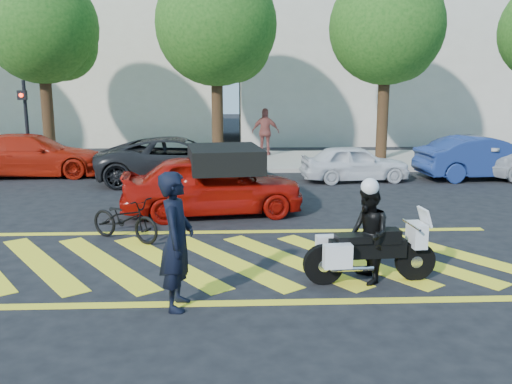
{
  "coord_description": "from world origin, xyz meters",
  "views": [
    {
      "loc": [
        0.6,
        -9.25,
        3.14
      ],
      "look_at": [
        1.03,
        1.01,
        1.05
      ],
      "focal_mm": 38.0,
      "sensor_mm": 36.0,
      "label": 1
    }
  ],
  "objects_px": {
    "parked_right": "(483,158)",
    "red_convertible": "(213,184)",
    "police_motorcycle": "(368,251)",
    "parked_left": "(32,155)",
    "officer_moto": "(368,235)",
    "parked_mid_right": "(355,163)",
    "bicycle": "(125,219)",
    "officer_bike": "(177,241)",
    "parked_mid_left": "(180,160)"
  },
  "relations": [
    {
      "from": "parked_right",
      "to": "red_convertible",
      "type": "bearing_deg",
      "value": 111.73
    },
    {
      "from": "police_motorcycle",
      "to": "parked_right",
      "type": "bearing_deg",
      "value": 51.88
    },
    {
      "from": "police_motorcycle",
      "to": "parked_left",
      "type": "height_order",
      "value": "parked_left"
    },
    {
      "from": "officer_moto",
      "to": "parked_mid_right",
      "type": "relative_size",
      "value": 0.45
    },
    {
      "from": "bicycle",
      "to": "parked_left",
      "type": "height_order",
      "value": "parked_left"
    },
    {
      "from": "bicycle",
      "to": "officer_bike",
      "type": "bearing_deg",
      "value": -125.4
    },
    {
      "from": "officer_moto",
      "to": "parked_left",
      "type": "relative_size",
      "value": 0.32
    },
    {
      "from": "red_convertible",
      "to": "parked_right",
      "type": "bearing_deg",
      "value": -70.18
    },
    {
      "from": "parked_right",
      "to": "police_motorcycle",
      "type": "bearing_deg",
      "value": 140.75
    },
    {
      "from": "bicycle",
      "to": "parked_mid_left",
      "type": "relative_size",
      "value": 0.33
    },
    {
      "from": "police_motorcycle",
      "to": "officer_moto",
      "type": "distance_m",
      "value": 0.26
    },
    {
      "from": "bicycle",
      "to": "police_motorcycle",
      "type": "distance_m",
      "value": 4.99
    },
    {
      "from": "police_motorcycle",
      "to": "red_convertible",
      "type": "bearing_deg",
      "value": 115.07
    },
    {
      "from": "officer_bike",
      "to": "parked_right",
      "type": "height_order",
      "value": "officer_bike"
    },
    {
      "from": "parked_mid_left",
      "to": "parked_right",
      "type": "xyz_separation_m",
      "value": [
        9.86,
        0.2,
        -0.02
      ]
    },
    {
      "from": "red_convertible",
      "to": "parked_right",
      "type": "xyz_separation_m",
      "value": [
        8.69,
        4.5,
        -0.03
      ]
    },
    {
      "from": "parked_right",
      "to": "parked_mid_right",
      "type": "bearing_deg",
      "value": 86.98
    },
    {
      "from": "parked_left",
      "to": "parked_mid_right",
      "type": "distance_m",
      "value": 10.79
    },
    {
      "from": "officer_bike",
      "to": "red_convertible",
      "type": "bearing_deg",
      "value": 1.67
    },
    {
      "from": "bicycle",
      "to": "parked_mid_right",
      "type": "height_order",
      "value": "parked_mid_right"
    },
    {
      "from": "police_motorcycle",
      "to": "red_convertible",
      "type": "relative_size",
      "value": 0.5
    },
    {
      "from": "officer_bike",
      "to": "parked_right",
      "type": "bearing_deg",
      "value": -37.2
    },
    {
      "from": "parked_left",
      "to": "parked_right",
      "type": "height_order",
      "value": "parked_left"
    },
    {
      "from": "officer_bike",
      "to": "parked_left",
      "type": "bearing_deg",
      "value": 32.95
    },
    {
      "from": "red_convertible",
      "to": "parked_mid_right",
      "type": "bearing_deg",
      "value": -53.2
    },
    {
      "from": "officer_moto",
      "to": "parked_mid_left",
      "type": "height_order",
      "value": "officer_moto"
    },
    {
      "from": "red_convertible",
      "to": "parked_left",
      "type": "xyz_separation_m",
      "value": [
        -6.3,
        5.7,
        -0.02
      ]
    },
    {
      "from": "officer_bike",
      "to": "parked_right",
      "type": "relative_size",
      "value": 0.46
    },
    {
      "from": "police_motorcycle",
      "to": "officer_moto",
      "type": "relative_size",
      "value": 1.38
    },
    {
      "from": "bicycle",
      "to": "police_motorcycle",
      "type": "relative_size",
      "value": 0.78
    },
    {
      "from": "bicycle",
      "to": "red_convertible",
      "type": "bearing_deg",
      "value": -6.37
    },
    {
      "from": "parked_mid_left",
      "to": "parked_mid_right",
      "type": "bearing_deg",
      "value": -93.19
    },
    {
      "from": "parked_mid_left",
      "to": "parked_mid_right",
      "type": "xyz_separation_m",
      "value": [
        5.58,
        -0.0,
        -0.14
      ]
    },
    {
      "from": "police_motorcycle",
      "to": "officer_moto",
      "type": "xyz_separation_m",
      "value": [
        -0.01,
        0.0,
        0.26
      ]
    },
    {
      "from": "police_motorcycle",
      "to": "parked_mid_right",
      "type": "bearing_deg",
      "value": 74.24
    },
    {
      "from": "officer_bike",
      "to": "parked_mid_left",
      "type": "distance_m",
      "value": 9.84
    },
    {
      "from": "red_convertible",
      "to": "parked_mid_left",
      "type": "distance_m",
      "value": 4.46
    },
    {
      "from": "parked_mid_right",
      "to": "parked_right",
      "type": "distance_m",
      "value": 4.29
    },
    {
      "from": "parked_left",
      "to": "parked_right",
      "type": "relative_size",
      "value": 1.15
    },
    {
      "from": "parked_mid_left",
      "to": "officer_bike",
      "type": "bearing_deg",
      "value": -178.05
    },
    {
      "from": "bicycle",
      "to": "parked_left",
      "type": "relative_size",
      "value": 0.34
    },
    {
      "from": "police_motorcycle",
      "to": "bicycle",
      "type": "bearing_deg",
      "value": 145.29
    },
    {
      "from": "parked_left",
      "to": "parked_mid_right",
      "type": "xyz_separation_m",
      "value": [
        10.7,
        -1.4,
        -0.13
      ]
    },
    {
      "from": "bicycle",
      "to": "parked_mid_left",
      "type": "xyz_separation_m",
      "value": [
        0.51,
        6.41,
        0.28
      ]
    },
    {
      "from": "parked_mid_left",
      "to": "bicycle",
      "type": "bearing_deg",
      "value": 172.26
    },
    {
      "from": "parked_mid_left",
      "to": "parked_left",
      "type": "bearing_deg",
      "value": 71.53
    },
    {
      "from": "officer_moto",
      "to": "red_convertible",
      "type": "distance_m",
      "value": 5.31
    },
    {
      "from": "officer_moto",
      "to": "police_motorcycle",
      "type": "bearing_deg",
      "value": 74.9
    },
    {
      "from": "parked_mid_left",
      "to": "parked_mid_right",
      "type": "distance_m",
      "value": 5.58
    },
    {
      "from": "parked_mid_right",
      "to": "red_convertible",
      "type": "bearing_deg",
      "value": 129.11
    }
  ]
}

